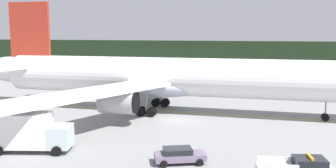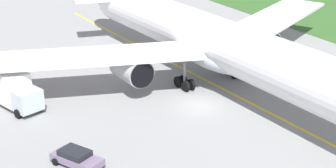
% 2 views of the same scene
% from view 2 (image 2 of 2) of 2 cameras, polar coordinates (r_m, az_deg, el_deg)
% --- Properties ---
extents(ground, '(320.00, 320.00, 0.00)m').
position_cam_2_polar(ground, '(52.04, 3.33, -2.29)').
color(ground, gray).
extents(taxiway_centerline_main, '(78.46, 3.86, 0.01)m').
position_cam_2_polar(taxiway_centerline_main, '(55.25, 6.67, -0.90)').
color(taxiway_centerline_main, yellow).
rests_on(taxiway_centerline_main, ground).
extents(airliner, '(58.68, 48.38, 15.25)m').
position_cam_2_polar(airliner, '(54.14, 6.37, 4.01)').
color(airliner, white).
rests_on(airliner, ground).
extents(catering_truck, '(7.29, 4.24, 3.73)m').
position_cam_2_polar(catering_truck, '(53.24, -16.59, -0.45)').
color(catering_truck, silver).
rests_on(catering_truck, ground).
extents(staff_car, '(4.58, 3.44, 1.30)m').
position_cam_2_polar(staff_car, '(42.09, -9.88, -7.85)').
color(staff_car, slate).
rests_on(staff_car, ground).
extents(taxiway_edge_light_west, '(0.12, 0.12, 0.36)m').
position_cam_2_polar(taxiway_edge_light_west, '(68.55, -14.56, 3.33)').
color(taxiway_edge_light_west, yellow).
rests_on(taxiway_edge_light_west, ground).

